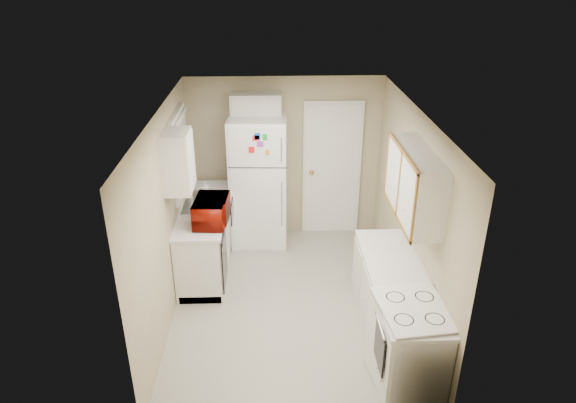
{
  "coord_description": "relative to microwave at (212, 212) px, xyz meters",
  "views": [
    {
      "loc": [
        -0.2,
        -5.21,
        3.85
      ],
      "look_at": [
        0.0,
        0.5,
        1.15
      ],
      "focal_mm": 32.0,
      "sensor_mm": 36.0,
      "label": 1
    }
  ],
  "objects": [
    {
      "name": "floor",
      "position": [
        0.94,
        -0.45,
        -1.05
      ],
      "size": [
        3.8,
        3.8,
        0.0
      ],
      "primitive_type": "plane",
      "color": "#BCB8A6",
      "rests_on": "ground"
    },
    {
      "name": "wall_left",
      "position": [
        -0.46,
        -0.45,
        0.15
      ],
      "size": [
        3.8,
        3.8,
        0.0
      ],
      "primitive_type": "plane",
      "color": "tan",
      "rests_on": "floor"
    },
    {
      "name": "stove",
      "position": [
        2.05,
        -1.83,
        -0.58
      ],
      "size": [
        0.71,
        0.84,
        0.94
      ],
      "primitive_type": "cube",
      "rotation": [
        0.0,
        0.0,
        0.12
      ],
      "color": "white",
      "rests_on": "floor"
    },
    {
      "name": "dishwasher",
      "position": [
        0.13,
        -0.15,
        -0.56
      ],
      "size": [
        0.03,
        0.58,
        0.72
      ],
      "primitive_type": "cube",
      "color": "black",
      "rests_on": "floor"
    },
    {
      "name": "upper_cabinet_left",
      "position": [
        -0.31,
        -0.23,
        0.75
      ],
      "size": [
        0.3,
        0.45,
        0.7
      ],
      "primitive_type": "cube",
      "color": "silver",
      "rests_on": "wall_left"
    },
    {
      "name": "wall_front",
      "position": [
        0.94,
        -2.35,
        0.15
      ],
      "size": [
        2.8,
        2.8,
        0.0
      ],
      "primitive_type": "plane",
      "color": "tan",
      "rests_on": "floor"
    },
    {
      "name": "sink",
      "position": [
        -0.16,
        0.6,
        -0.19
      ],
      "size": [
        0.54,
        0.74,
        0.16
      ],
      "primitive_type": "cube",
      "color": "gray",
      "rests_on": "left_counter"
    },
    {
      "name": "cabinet_over_fridge",
      "position": [
        0.54,
        1.3,
        0.95
      ],
      "size": [
        0.7,
        0.3,
        0.4
      ],
      "primitive_type": "cube",
      "color": "silver",
      "rests_on": "wall_back"
    },
    {
      "name": "right_counter",
      "position": [
        2.04,
        -1.25,
        -0.6
      ],
      "size": [
        0.6,
        2.0,
        0.9
      ],
      "primitive_type": "cube",
      "color": "silver",
      "rests_on": "floor"
    },
    {
      "name": "upper_cabinet_right",
      "position": [
        2.19,
        -0.95,
        0.75
      ],
      "size": [
        0.3,
        1.2,
        0.7
      ],
      "primitive_type": "cube",
      "color": "silver",
      "rests_on": "wall_right"
    },
    {
      "name": "wall_right",
      "position": [
        2.34,
        -0.45,
        0.15
      ],
      "size": [
        3.8,
        3.8,
        0.0
      ],
      "primitive_type": "plane",
      "color": "tan",
      "rests_on": "floor"
    },
    {
      "name": "wall_back",
      "position": [
        0.94,
        1.45,
        0.15
      ],
      "size": [
        2.8,
        2.8,
        0.0
      ],
      "primitive_type": "plane",
      "color": "tan",
      "rests_on": "floor"
    },
    {
      "name": "refrigerator",
      "position": [
        0.56,
        1.15,
        -0.09
      ],
      "size": [
        0.83,
        0.81,
        1.92
      ],
      "primitive_type": "cube",
      "rotation": [
        0.0,
        0.0,
        -0.05
      ],
      "color": "white",
      "rests_on": "floor"
    },
    {
      "name": "ceiling",
      "position": [
        0.94,
        -0.45,
        1.35
      ],
      "size": [
        3.8,
        3.8,
        0.0
      ],
      "primitive_type": "plane",
      "color": "white",
      "rests_on": "floor"
    },
    {
      "name": "left_counter",
      "position": [
        -0.16,
        0.45,
        -0.6
      ],
      "size": [
        0.6,
        1.8,
        0.9
      ],
      "primitive_type": "cube",
      "color": "silver",
      "rests_on": "floor"
    },
    {
      "name": "window_blinds",
      "position": [
        -0.42,
        0.6,
        0.55
      ],
      "size": [
        0.1,
        0.98,
        1.08
      ],
      "primitive_type": "cube",
      "color": "silver",
      "rests_on": "wall_left"
    },
    {
      "name": "soap_bottle",
      "position": [
        -0.17,
        0.83,
        -0.05
      ],
      "size": [
        0.09,
        0.1,
        0.2
      ],
      "primitive_type": "imported",
      "rotation": [
        0.0,
        0.0,
        0.04
      ],
      "color": "silver",
      "rests_on": "left_counter"
    },
    {
      "name": "microwave",
      "position": [
        0.0,
        0.0,
        0.0
      ],
      "size": [
        0.6,
        0.36,
        0.38
      ],
      "primitive_type": "imported",
      "rotation": [
        0.0,
        0.0,
        1.5
      ],
      "color": "#9F1306",
      "rests_on": "left_counter"
    },
    {
      "name": "interior_door",
      "position": [
        1.64,
        1.41,
        -0.03
      ],
      "size": [
        0.86,
        0.06,
        2.08
      ],
      "primitive_type": "cube",
      "color": "white",
      "rests_on": "floor"
    }
  ]
}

